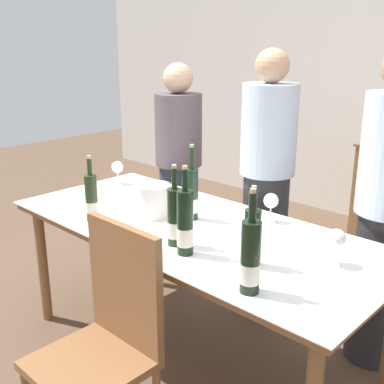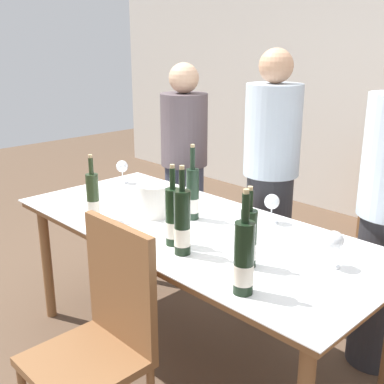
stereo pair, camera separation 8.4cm
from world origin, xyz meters
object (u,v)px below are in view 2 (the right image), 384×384
object	(u,v)px
dining_table	(192,238)
wine_glass_2	(182,196)
wine_bottle_2	(193,195)
person_host	(184,172)
wine_bottle_1	(244,259)
wine_bottle_0	(248,240)
wine_bottle_4	(182,224)
wine_glass_0	(333,242)
chair_near_front	(103,330)
wine_bottle_5	(173,218)
wine_glass_3	(272,203)
wine_bottle_3	(93,198)
ice_bucket	(155,199)
wine_glass_1	(122,167)
person_guest_left	(270,188)

from	to	relation	value
dining_table	wine_glass_2	distance (m)	0.28
dining_table	wine_bottle_2	size ratio (longest dim) A/B	5.09
wine_bottle_2	person_host	distance (m)	0.98
wine_bottle_1	wine_bottle_0	bearing A→B (deg)	125.18
wine_bottle_4	wine_glass_0	distance (m)	0.63
wine_bottle_1	wine_glass_2	world-z (taller)	wine_bottle_1
wine_bottle_2	chair_near_front	world-z (taller)	wine_bottle_2
wine_bottle_1	wine_bottle_5	distance (m)	0.52
wine_bottle_0	wine_glass_3	bearing A→B (deg)	116.39
wine_bottle_3	chair_near_front	xyz separation A→B (m)	(0.60, -0.37, -0.34)
wine_bottle_0	wine_bottle_1	distance (m)	0.23
ice_bucket	wine_bottle_5	xyz separation A→B (m)	(0.35, -0.19, 0.04)
wine_bottle_5	wine_glass_2	world-z (taller)	wine_bottle_5
dining_table	wine_bottle_3	world-z (taller)	wine_bottle_3
wine_bottle_1	wine_bottle_2	bearing A→B (deg)	149.18
wine_glass_1	chair_near_front	bearing A→B (deg)	-40.17
wine_bottle_1	person_host	bearing A→B (deg)	143.78
wine_bottle_3	wine_glass_0	distance (m)	1.23
chair_near_front	person_guest_left	world-z (taller)	person_guest_left
wine_glass_0	wine_glass_1	xyz separation A→B (m)	(-1.61, 0.12, -0.00)
wine_bottle_5	chair_near_front	bearing A→B (deg)	-81.96
wine_bottle_3	person_guest_left	world-z (taller)	person_guest_left
wine_bottle_1	dining_table	bearing A→B (deg)	151.40
wine_glass_2	person_guest_left	distance (m)	0.60
ice_bucket	wine_bottle_5	bearing A→B (deg)	-27.94
wine_bottle_5	chair_near_front	world-z (taller)	wine_bottle_5
wine_glass_2	wine_bottle_4	bearing A→B (deg)	-42.99
dining_table	ice_bucket	distance (m)	0.30
wine_glass_1	wine_bottle_1	bearing A→B (deg)	-20.18
chair_near_front	person_host	bearing A→B (deg)	125.31
wine_bottle_2	wine_glass_2	xyz separation A→B (m)	(-0.12, 0.04, -0.04)
wine_bottle_0	chair_near_front	xyz separation A→B (m)	(-0.32, -0.52, -0.34)
wine_bottle_1	wine_glass_2	size ratio (longest dim) A/B	3.08
ice_bucket	wine_bottle_0	size ratio (longest dim) A/B	0.54
wine_bottle_0	person_host	bearing A→B (deg)	146.45
wine_bottle_3	wine_bottle_5	bearing A→B (deg)	8.11
wine_bottle_5	wine_glass_0	size ratio (longest dim) A/B	2.39
ice_bucket	person_guest_left	size ratio (longest dim) A/B	0.11
wine_bottle_4	wine_glass_1	size ratio (longest dim) A/B	2.65
ice_bucket	wine_bottle_1	xyz separation A→B (m)	(0.87, -0.30, 0.04)
wine_glass_2	person_guest_left	xyz separation A→B (m)	(0.16, 0.58, -0.04)
dining_table	wine_bottle_0	size ratio (longest dim) A/B	5.86
wine_bottle_4	person_host	distance (m)	1.41
wine_glass_2	wine_glass_3	distance (m)	0.49
wine_bottle_0	wine_bottle_2	world-z (taller)	wine_bottle_2
chair_near_front	ice_bucket	bearing A→B (deg)	123.36
wine_glass_2	wine_bottle_5	bearing A→B (deg)	-48.37
wine_glass_0	chair_near_front	xyz separation A→B (m)	(-0.57, -0.76, -0.33)
wine_bottle_0	wine_bottle_4	xyz separation A→B (m)	(-0.28, -0.11, 0.02)
wine_glass_2	wine_glass_3	bearing A→B (deg)	25.13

